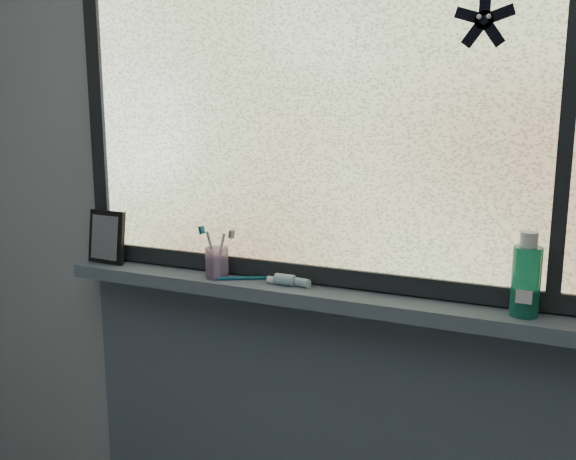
{
  "coord_description": "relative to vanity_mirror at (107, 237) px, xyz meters",
  "views": [
    {
      "loc": [
        0.63,
        -0.36,
        1.53
      ],
      "look_at": [
        -0.01,
        1.05,
        1.22
      ],
      "focal_mm": 40.0,
      "sensor_mm": 36.0,
      "label": 1
    }
  ],
  "objects": [
    {
      "name": "frame_bottom",
      "position": [
        0.73,
        0.05,
        -0.05
      ],
      "size": [
        1.6,
        0.03,
        0.05
      ],
      "primitive_type": "cube",
      "color": "black",
      "rests_on": "windowsill"
    },
    {
      "name": "window_pane",
      "position": [
        0.73,
        0.05,
        0.43
      ],
      "size": [
        1.5,
        0.01,
        1.0
      ],
      "primitive_type": "cube",
      "color": "silver",
      "rests_on": "wall_back"
    },
    {
      "name": "sill_apron",
      "position": [
        0.73,
        0.06,
        -0.61
      ],
      "size": [
        1.62,
        0.02,
        0.98
      ],
      "primitive_type": "cube",
      "color": "#505E6B",
      "rests_on": "floor"
    },
    {
      "name": "mouthwash_bottle",
      "position": [
        1.27,
        0.0,
        0.02
      ],
      "size": [
        0.09,
        0.09,
        0.17
      ],
      "primitive_type": "cylinder",
      "rotation": [
        0.0,
        0.0,
        -0.32
      ],
      "color": "#1B8D69",
      "rests_on": "windowsill"
    },
    {
      "name": "windowsill",
      "position": [
        0.73,
        -0.0,
        -0.1
      ],
      "size": [
        1.62,
        0.14,
        0.04
      ],
      "primitive_type": "cube",
      "color": "#505E6B",
      "rests_on": "wall_back"
    },
    {
      "name": "frame_left",
      "position": [
        -0.05,
        0.05,
        0.43
      ],
      "size": [
        0.05,
        0.03,
        1.1
      ],
      "primitive_type": "cube",
      "color": "black",
      "rests_on": "wall_back"
    },
    {
      "name": "starfish_sticker",
      "position": [
        1.13,
        0.04,
        0.62
      ],
      "size": [
        0.15,
        0.02,
        0.15
      ],
      "primitive_type": null,
      "color": "black",
      "rests_on": "window_pane"
    },
    {
      "name": "toothpaste_tube",
      "position": [
        0.65,
        -0.0,
        -0.07
      ],
      "size": [
        0.18,
        0.05,
        0.03
      ],
      "primitive_type": null,
      "rotation": [
        0.0,
        0.0,
        -0.08
      ],
      "color": "white",
      "rests_on": "windowsill"
    },
    {
      "name": "toothbrush_cup",
      "position": [
        0.41,
        -0.01,
        -0.04
      ],
      "size": [
        0.08,
        0.08,
        0.09
      ],
      "primitive_type": "cylinder",
      "rotation": [
        0.0,
        0.0,
        -0.27
      ],
      "color": "#C09BCD",
      "rests_on": "windowsill"
    },
    {
      "name": "wall_back",
      "position": [
        0.73,
        0.07,
        0.15
      ],
      "size": [
        3.0,
        0.01,
        2.5
      ],
      "primitive_type": "cube",
      "color": "#9EA3A8",
      "rests_on": "ground"
    },
    {
      "name": "frame_mullion",
      "position": [
        1.33,
        0.05,
        0.43
      ],
      "size": [
        0.03,
        0.03,
        1.0
      ],
      "primitive_type": "cube",
      "color": "black",
      "rests_on": "wall_back"
    },
    {
      "name": "vanity_mirror",
      "position": [
        0.0,
        0.0,
        0.0
      ],
      "size": [
        0.14,
        0.07,
        0.17
      ],
      "primitive_type": "cube",
      "rotation": [
        0.0,
        0.0,
        -0.05
      ],
      "color": "black",
      "rests_on": "windowsill"
    },
    {
      "name": "toothbrush_lying",
      "position": [
        0.51,
        0.01,
        -0.08
      ],
      "size": [
        0.22,
        0.13,
        0.02
      ],
      "primitive_type": null,
      "rotation": [
        0.0,
        0.0,
        0.5
      ],
      "color": "#0B4F66",
      "rests_on": "windowsill"
    }
  ]
}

